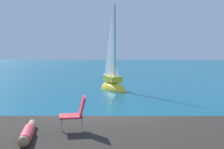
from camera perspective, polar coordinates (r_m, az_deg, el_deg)
The scene contains 5 objects.
ground_plane at distance 10.09m, azimuth -1.59°, elevation -10.56°, with size 160.00×160.00×0.00m, color #0F5675.
boulder_seaward at distance 9.35m, azimuth -15.83°, elevation -11.96°, with size 1.37×1.09×0.75m, color #312C24.
sailboat_near at distance 20.18m, azimuth 0.15°, elevation -1.99°, with size 2.53×3.39×6.19m.
person_sunbather at distance 6.65m, azimuth -15.77°, elevation -10.68°, with size 0.58×1.74×0.25m.
beach_chair at distance 6.95m, azimuth -6.91°, elevation -7.10°, with size 0.69×0.61×0.80m.
Camera 1 is at (1.00, -9.69, 2.63)m, focal length 48.02 mm.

